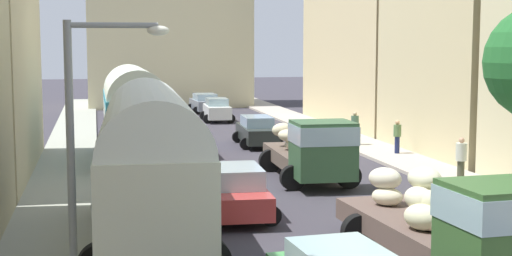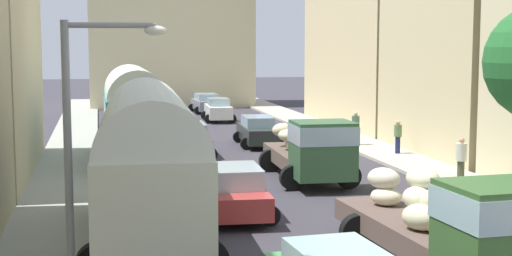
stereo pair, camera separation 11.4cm
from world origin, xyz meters
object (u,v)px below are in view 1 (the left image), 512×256
at_px(car_0, 257,131).
at_px(streetlamp_near, 87,132).
at_px(car_1, 217,110).
at_px(car_6, 164,117).
at_px(parked_bus_0, 150,159).
at_px(cargo_truck_0, 458,225).
at_px(car_4, 237,192).
at_px(pedestrian_1, 355,127).
at_px(cargo_truck_1, 312,150).
at_px(pedestrian_4, 397,136).
at_px(pedestrian_0, 461,160).
at_px(parked_bus_1, 133,110).
at_px(car_2, 205,103).
at_px(car_5, 188,140).

xyz_separation_m(car_0, streetlamp_near, (-8.17, -21.98, 2.72)).
relative_size(car_0, car_1, 1.13).
bearing_deg(streetlamp_near, car_6, 82.05).
distance_m(parked_bus_0, cargo_truck_0, 7.67).
relative_size(car_4, streetlamp_near, 0.75).
distance_m(pedestrian_1, streetlamp_near, 24.23).
bearing_deg(pedestrian_1, cargo_truck_1, -118.50).
bearing_deg(car_1, pedestrian_4, -71.46).
bearing_deg(car_6, cargo_truck_1, -78.51).
bearing_deg(car_0, streetlamp_near, -110.38).
xyz_separation_m(car_0, pedestrian_1, (4.68, -1.59, 0.25)).
bearing_deg(pedestrian_1, car_1, 109.17).
xyz_separation_m(car_0, pedestrian_0, (4.77, -12.57, 0.29)).
height_order(car_1, streetlamp_near, streetlamp_near).
bearing_deg(car_6, pedestrian_1, -48.47).
distance_m(parked_bus_1, car_2, 23.72).
height_order(cargo_truck_0, car_2, cargo_truck_0).
distance_m(car_0, pedestrian_4, 7.38).
distance_m(cargo_truck_1, car_6, 19.05).
height_order(pedestrian_0, pedestrian_4, pedestrian_0).
relative_size(car_1, streetlamp_near, 0.69).
height_order(car_1, pedestrian_1, pedestrian_1).
height_order(car_1, car_6, car_6).
distance_m(cargo_truck_0, pedestrian_0, 10.96).
xyz_separation_m(cargo_truck_1, car_6, (-3.80, 18.66, -0.48)).
xyz_separation_m(car_4, streetlamp_near, (-4.27, -6.84, 2.71)).
distance_m(pedestrian_0, pedestrian_4, 7.80).
bearing_deg(car_4, car_5, 89.90).
relative_size(car_2, streetlamp_near, 0.76).
relative_size(cargo_truck_1, car_6, 1.65).
xyz_separation_m(car_5, streetlamp_near, (-4.29, -18.99, 2.70)).
bearing_deg(car_0, pedestrian_1, -18.72).
xyz_separation_m(pedestrian_1, streetlamp_near, (-12.84, -20.40, 2.47)).
height_order(cargo_truck_0, car_4, cargo_truck_0).
xyz_separation_m(parked_bus_1, car_2, (6.42, 22.78, -1.58)).
bearing_deg(car_4, cargo_truck_1, 51.20).
bearing_deg(car_5, parked_bus_1, -152.62).
distance_m(car_0, car_6, 9.07).
bearing_deg(car_5, car_2, 79.74).
relative_size(car_2, pedestrian_1, 2.41).
bearing_deg(car_2, parked_bus_1, -105.73).
height_order(parked_bus_1, car_2, parked_bus_1).
height_order(car_6, pedestrian_4, pedestrian_4).
bearing_deg(parked_bus_0, car_6, 84.09).
bearing_deg(pedestrian_4, pedestrian_0, -96.03).
distance_m(parked_bus_0, car_1, 31.00).
bearing_deg(cargo_truck_1, car_4, -128.80).
height_order(car_6, streetlamp_near, streetlamp_near).
bearing_deg(cargo_truck_1, car_5, 116.35).
relative_size(car_0, pedestrian_1, 2.46).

